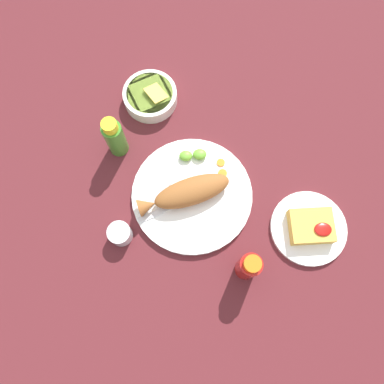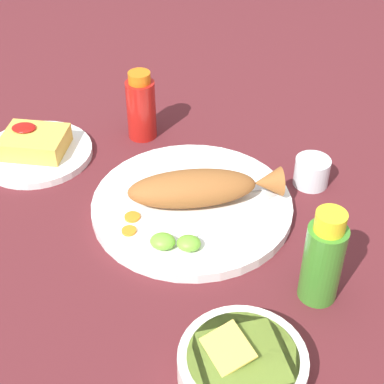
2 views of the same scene
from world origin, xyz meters
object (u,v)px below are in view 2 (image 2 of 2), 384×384
object	(u,v)px
fried_fish	(201,188)
salt_cup	(312,173)
main_plate	(192,205)
side_plate_fries	(37,153)
guacamole_bowl	(242,365)
fork_far	(245,208)
hot_sauce_bottle_red	(141,107)
fork_near	(239,190)
hot_sauce_bottle_green	(323,259)

from	to	relation	value
fried_fish	salt_cup	bearing A→B (deg)	-167.57
main_plate	fried_fish	xyz separation A→B (m)	(-0.01, -0.00, 0.04)
side_plate_fries	guacamole_bowl	world-z (taller)	guacamole_bowl
salt_cup	fried_fish	bearing A→B (deg)	27.98
fried_fish	fork_far	xyz separation A→B (m)	(-0.07, 0.01, -0.03)
main_plate	guacamole_bowl	size ratio (longest dim) A/B	2.09
main_plate	hot_sauce_bottle_red	world-z (taller)	hot_sauce_bottle_red
hot_sauce_bottle_red	guacamole_bowl	size ratio (longest dim) A/B	0.86
main_plate	fork_near	bearing A→B (deg)	-152.26
fork_near	salt_cup	world-z (taller)	salt_cup
fork_far	main_plate	bearing A→B (deg)	129.28
hot_sauce_bottle_green	guacamole_bowl	world-z (taller)	hot_sauce_bottle_green
main_plate	salt_cup	xyz separation A→B (m)	(-0.20, -0.10, 0.01)
hot_sauce_bottle_green	side_plate_fries	bearing A→B (deg)	-27.67
guacamole_bowl	main_plate	bearing A→B (deg)	-70.95
main_plate	fried_fish	size ratio (longest dim) A/B	1.27
hot_sauce_bottle_red	salt_cup	world-z (taller)	hot_sauce_bottle_red
hot_sauce_bottle_green	salt_cup	distance (m)	0.27
fried_fish	fork_far	world-z (taller)	fried_fish
fork_near	main_plate	bearing A→B (deg)	-173.00
main_plate	guacamole_bowl	world-z (taller)	guacamole_bowl
fork_near	fork_far	xyz separation A→B (m)	(-0.01, 0.05, 0.00)
side_plate_fries	fork_near	bearing A→B (deg)	169.55
fried_fish	hot_sauce_bottle_green	bearing A→B (deg)	123.86
fork_far	hot_sauce_bottle_red	xyz separation A→B (m)	(0.22, -0.22, 0.05)
fork_near	fork_far	bearing A→B (deg)	-95.35
fork_far	hot_sauce_bottle_red	bearing A→B (deg)	88.39
hot_sauce_bottle_red	salt_cup	size ratio (longest dim) A/B	2.22
main_plate	guacamole_bowl	distance (m)	0.33
fork_far	side_plate_fries	size ratio (longest dim) A/B	0.69
fried_fish	guacamole_bowl	world-z (taller)	fried_fish
fried_fish	guacamole_bowl	distance (m)	0.33
main_plate	hot_sauce_bottle_green	size ratio (longest dim) A/B	2.20
fork_near	side_plate_fries	world-z (taller)	fork_near
hot_sauce_bottle_green	guacamole_bowl	bearing A→B (deg)	57.74
main_plate	hot_sauce_bottle_green	world-z (taller)	hot_sauce_bottle_green
hot_sauce_bottle_red	guacamole_bowl	world-z (taller)	hot_sauce_bottle_red
main_plate	hot_sauce_bottle_red	size ratio (longest dim) A/B	2.44
fried_fish	salt_cup	world-z (taller)	fried_fish
salt_cup	side_plate_fries	xyz separation A→B (m)	(0.51, -0.01, -0.02)
fork_far	side_plate_fries	xyz separation A→B (m)	(0.40, -0.12, -0.01)
hot_sauce_bottle_green	side_plate_fries	xyz separation A→B (m)	(0.52, -0.27, -0.06)
fried_fish	main_plate	bearing A→B (deg)	0.00
fried_fish	salt_cup	size ratio (longest dim) A/B	4.27
salt_cup	guacamole_bowl	distance (m)	0.42
salt_cup	fork_far	bearing A→B (deg)	44.59
side_plate_fries	main_plate	bearing A→B (deg)	160.33
guacamole_bowl	side_plate_fries	bearing A→B (deg)	-45.25
hot_sauce_bottle_red	hot_sauce_bottle_green	xyz separation A→B (m)	(-0.33, 0.37, 0.01)
fried_fish	side_plate_fries	bearing A→B (deg)	-33.83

